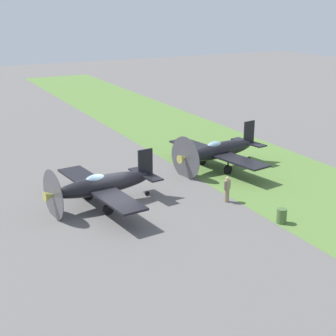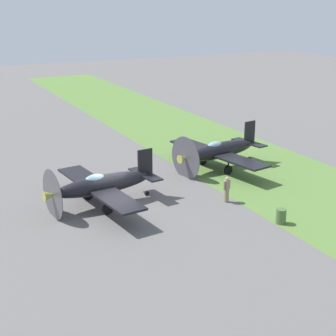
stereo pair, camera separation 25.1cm
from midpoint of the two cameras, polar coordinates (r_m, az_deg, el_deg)
name	(u,v)px [view 1 (the left image)]	position (r m, az deg, el deg)	size (l,w,h in m)	color
ground_plane	(117,206)	(32.98, -6.00, -4.23)	(160.00, 160.00, 0.00)	#605E5B
grass_verge	(275,176)	(39.12, 11.71, -0.86)	(120.00, 11.00, 0.01)	#567A38
airplane_lead	(102,185)	(32.56, -7.62, -1.89)	(9.64, 7.64, 3.42)	black
airplane_wingman	(219,150)	(39.77, 5.50, 1.97)	(9.90, 7.89, 3.50)	black
ground_crew_chief	(227,189)	(33.33, 6.43, -2.31)	(0.38, 0.60, 1.73)	#847A5B
fuel_drum	(282,216)	(30.89, 12.38, -5.26)	(0.60, 0.60, 0.90)	#476633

